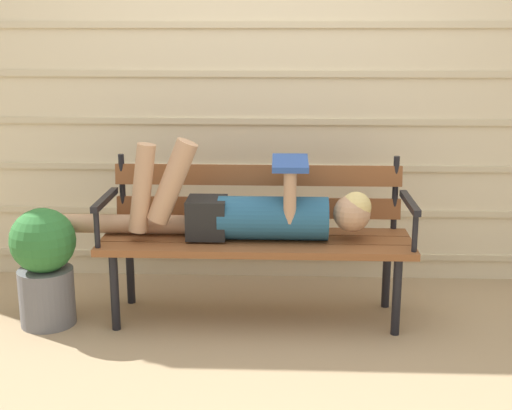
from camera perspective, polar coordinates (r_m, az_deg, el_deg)
name	(u,v)px	position (r m, az deg, el deg)	size (l,w,h in m)	color
ground_plane	(255,331)	(3.61, -0.11, -10.18)	(12.00, 12.00, 0.00)	tan
house_siding	(261,73)	(4.13, 0.40, 10.66)	(5.11, 0.08, 2.47)	beige
park_bench	(257,228)	(3.66, 0.04, -1.88)	(1.60, 0.48, 0.83)	brown
reclining_person	(243,211)	(3.57, -1.05, -0.52)	(1.76, 0.25, 0.53)	#23567A
potted_plant	(44,263)	(3.73, -16.84, -4.53)	(0.33, 0.33, 0.62)	slate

